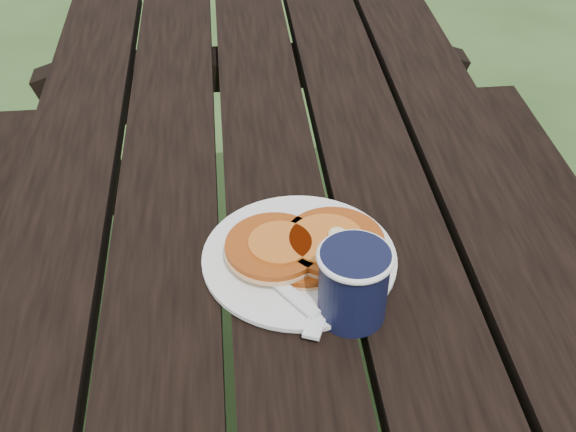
{
  "coord_description": "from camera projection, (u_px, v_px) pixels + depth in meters",
  "views": [
    {
      "loc": [
        -0.06,
        -0.68,
        1.37
      ],
      "look_at": [
        0.01,
        0.01,
        0.8
      ],
      "focal_mm": 45.0,
      "sensor_mm": 36.0,
      "label": 1
    }
  ],
  "objects": [
    {
      "name": "picnic_table",
      "position": [
        284.0,
        426.0,
        1.17
      ],
      "size": [
        1.36,
        1.8,
        0.75
      ],
      "color": "black",
      "rests_on": "ground"
    },
    {
      "name": "plate",
      "position": [
        299.0,
        259.0,
        0.91
      ],
      "size": [
        0.31,
        0.31,
        0.01
      ],
      "primitive_type": "cylinder",
      "rotation": [
        0.0,
        0.0,
        0.43
      ],
      "color": "white",
      "rests_on": "picnic_table"
    },
    {
      "name": "pancake_stack",
      "position": [
        306.0,
        246.0,
        0.89
      ],
      "size": [
        0.2,
        0.13,
        0.04
      ],
      "rotation": [
        0.0,
        0.0,
        0.3
      ],
      "color": "#B14B14",
      "rests_on": "plate"
    },
    {
      "name": "knife",
      "position": [
        330.0,
        283.0,
        0.86
      ],
      "size": [
        0.09,
        0.17,
        0.0
      ],
      "primitive_type": "cube",
      "rotation": [
        0.0,
        0.0,
        -0.38
      ],
      "color": "white",
      "rests_on": "plate"
    },
    {
      "name": "fork",
      "position": [
        285.0,
        289.0,
        0.85
      ],
      "size": [
        0.12,
        0.15,
        0.01
      ],
      "primitive_type": null,
      "rotation": [
        0.0,
        0.0,
        0.6
      ],
      "color": "white",
      "rests_on": "plate"
    },
    {
      "name": "coffee_cup",
      "position": [
        354.0,
        280.0,
        0.81
      ],
      "size": [
        0.09,
        0.09,
        0.09
      ],
      "rotation": [
        0.0,
        0.0,
        -0.04
      ],
      "color": "black",
      "rests_on": "picnic_table"
    }
  ]
}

